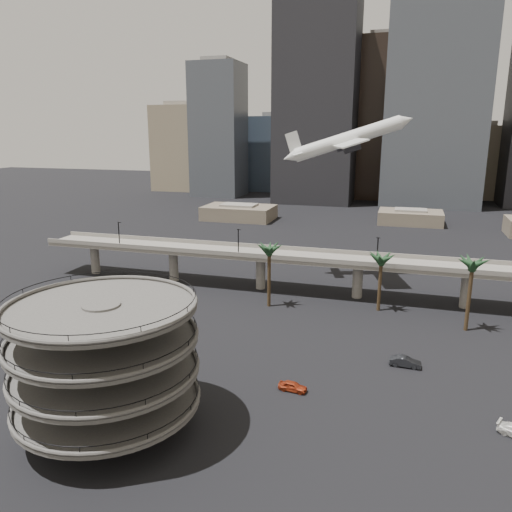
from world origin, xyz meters
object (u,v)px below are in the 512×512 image
(parking_ramp, at_px, (105,355))
(airborne_jet, at_px, (347,140))
(car_a, at_px, (293,386))
(overpass, at_px, (308,261))
(car_b, at_px, (405,362))

(parking_ramp, relative_size, airborne_jet, 0.73)
(car_a, bearing_deg, overpass, 14.08)
(car_a, xyz_separation_m, car_b, (15.09, 12.29, 0.10))
(airborne_jet, height_order, car_a, airborne_jet)
(airborne_jet, distance_m, car_b, 59.17)
(car_b, bearing_deg, car_a, 131.09)
(overpass, bearing_deg, parking_ramp, -102.43)
(airborne_jet, relative_size, car_a, 7.48)
(overpass, relative_size, car_b, 27.08)
(parking_ramp, xyz_separation_m, car_a, (19.42, 15.43, -9.14))
(overpass, xyz_separation_m, airborne_jet, (5.58, 15.47, 26.05))
(parking_ramp, relative_size, car_b, 4.62)
(parking_ramp, distance_m, car_b, 45.19)
(car_a, relative_size, car_b, 0.85)
(parking_ramp, height_order, overpass, parking_ramp)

